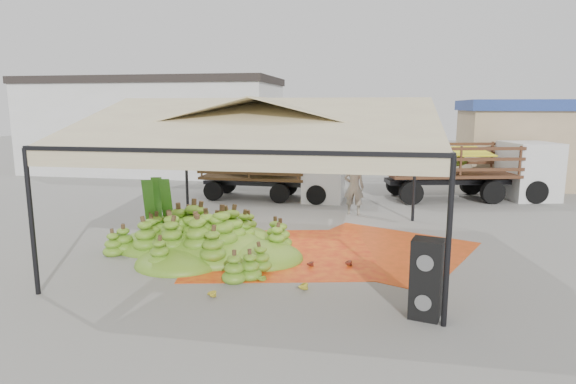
% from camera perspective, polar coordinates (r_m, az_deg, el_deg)
% --- Properties ---
extents(ground, '(90.00, 90.00, 0.00)m').
position_cam_1_polar(ground, '(13.12, -2.07, -6.70)').
color(ground, slate).
rests_on(ground, ground).
extents(canopy_tent, '(8.10, 8.10, 4.00)m').
position_cam_1_polar(canopy_tent, '(12.57, -2.17, 7.85)').
color(canopy_tent, black).
rests_on(canopy_tent, ground).
extents(building_white, '(14.30, 6.30, 5.40)m').
position_cam_1_polar(building_white, '(29.21, -15.51, 7.62)').
color(building_white, silver).
rests_on(building_white, ground).
extents(building_tan, '(6.30, 5.30, 4.10)m').
position_cam_1_polar(building_tan, '(26.33, 26.59, 5.30)').
color(building_tan, tan).
rests_on(building_tan, ground).
extents(tarp_left, '(5.54, 5.37, 0.01)m').
position_cam_1_polar(tarp_left, '(12.80, -0.81, -7.11)').
color(tarp_left, orange).
rests_on(tarp_left, ground).
extents(tarp_right, '(5.71, 5.82, 0.01)m').
position_cam_1_polar(tarp_right, '(13.19, 10.63, -6.76)').
color(tarp_right, '#E44915').
rests_on(tarp_right, ground).
extents(banana_heap, '(6.31, 5.56, 1.18)m').
position_cam_1_polar(banana_heap, '(12.72, -9.40, -4.62)').
color(banana_heap, '#417819').
rests_on(banana_heap, ground).
extents(hand_yellow_a, '(0.48, 0.39, 0.22)m').
position_cam_1_polar(hand_yellow_a, '(10.29, 1.33, -10.90)').
color(hand_yellow_a, '#B29C23').
rests_on(hand_yellow_a, ground).
extents(hand_yellow_b, '(0.55, 0.51, 0.20)m').
position_cam_1_polar(hand_yellow_b, '(9.99, -9.47, -11.75)').
color(hand_yellow_b, gold).
rests_on(hand_yellow_b, ground).
extents(hand_red_a, '(0.44, 0.37, 0.19)m').
position_cam_1_polar(hand_red_a, '(11.82, 6.77, -8.19)').
color(hand_red_a, '#5F2315').
rests_on(hand_red_a, ground).
extents(hand_red_b, '(0.39, 0.32, 0.17)m').
position_cam_1_polar(hand_red_b, '(11.71, 2.32, -8.36)').
color(hand_red_b, '#581914').
rests_on(hand_red_b, ground).
extents(hand_green, '(0.51, 0.50, 0.18)m').
position_cam_1_polar(hand_green, '(10.84, -3.39, -9.89)').
color(hand_green, '#4C7117').
rests_on(hand_green, ground).
extents(hanging_bunches, '(1.74, 0.24, 0.20)m').
position_cam_1_polar(hanging_bunches, '(13.43, 6.53, 5.03)').
color(hanging_bunches, '#4F7418').
rests_on(hanging_bunches, ground).
extents(speaker_stack, '(0.63, 0.58, 1.47)m').
position_cam_1_polar(speaker_stack, '(9.14, 16.06, -9.86)').
color(speaker_stack, black).
rests_on(speaker_stack, ground).
extents(banana_leaves, '(0.96, 1.36, 3.70)m').
position_cam_1_polar(banana_leaves, '(13.86, -15.22, -6.14)').
color(banana_leaves, '#376C1C').
rests_on(banana_leaves, ground).
extents(vendor, '(0.76, 0.54, 1.98)m').
position_cam_1_polar(vendor, '(17.15, 7.82, 0.59)').
color(vendor, gray).
rests_on(vendor, ground).
extents(truck_left, '(5.84, 2.11, 2.00)m').
position_cam_1_polar(truck_left, '(19.88, -1.14, 2.69)').
color(truck_left, '#4B3419').
rests_on(truck_left, ground).
extents(truck_right, '(7.19, 3.84, 2.35)m').
position_cam_1_polar(truck_right, '(21.27, 21.41, 3.07)').
color(truck_right, '#51301B').
rests_on(truck_right, ground).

